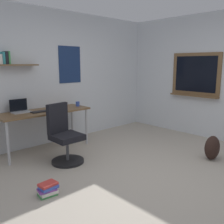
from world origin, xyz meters
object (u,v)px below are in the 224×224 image
at_px(laptop, 20,109).
at_px(keyboard, 42,111).
at_px(computer_mouse, 56,109).
at_px(office_chair, 64,137).
at_px(book_stack_on_floor, 48,189).
at_px(desk, 44,115).
at_px(backpack, 212,148).
at_px(coffee_mug, 78,104).

xyz_separation_m(laptop, keyboard, (0.29, -0.22, -0.04)).
height_order(keyboard, computer_mouse, computer_mouse).
distance_m(office_chair, book_stack_on_floor, 1.11).
bearing_deg(computer_mouse, book_stack_on_floor, -125.15).
relative_size(desk, book_stack_on_floor, 6.60).
relative_size(computer_mouse, backpack, 0.26).
bearing_deg(desk, keyboard, -137.52).
distance_m(desk, laptop, 0.42).
distance_m(desk, office_chair, 0.77).
distance_m(laptop, backpack, 3.33).
distance_m(office_chair, computer_mouse, 0.77).
bearing_deg(book_stack_on_floor, backpack, -18.28).
height_order(laptop, book_stack_on_floor, laptop).
xyz_separation_m(laptop, computer_mouse, (0.57, -0.22, -0.04)).
height_order(desk, book_stack_on_floor, desk).
xyz_separation_m(backpack, book_stack_on_floor, (-2.57, 0.85, -0.13)).
height_order(desk, office_chair, office_chair).
height_order(coffee_mug, book_stack_on_floor, coffee_mug).
height_order(desk, keyboard, keyboard).
bearing_deg(office_chair, backpack, -41.31).
distance_m(keyboard, computer_mouse, 0.28).
xyz_separation_m(desk, backpack, (1.78, -2.33, -0.47)).
height_order(office_chair, keyboard, office_chair).
relative_size(desk, computer_mouse, 15.91).
xyz_separation_m(desk, office_chair, (-0.05, -0.72, -0.26)).
relative_size(office_chair, keyboard, 2.57).
bearing_deg(office_chair, desk, 85.81).
bearing_deg(desk, book_stack_on_floor, -118.13).
height_order(computer_mouse, book_stack_on_floor, computer_mouse).
relative_size(keyboard, backpack, 0.92).
relative_size(laptop, book_stack_on_floor, 1.24).
bearing_deg(coffee_mug, keyboard, -176.47).
relative_size(desk, coffee_mug, 17.99).
distance_m(keyboard, backpack, 2.97).
relative_size(keyboard, computer_mouse, 3.56).
bearing_deg(book_stack_on_floor, laptop, 75.56).
bearing_deg(coffee_mug, book_stack_on_floor, -136.25).
height_order(laptop, computer_mouse, laptop).
xyz_separation_m(computer_mouse, coffee_mug, (0.53, 0.05, 0.03)).
height_order(office_chair, computer_mouse, office_chair).
bearing_deg(backpack, desk, 127.35).
distance_m(backpack, book_stack_on_floor, 2.71).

